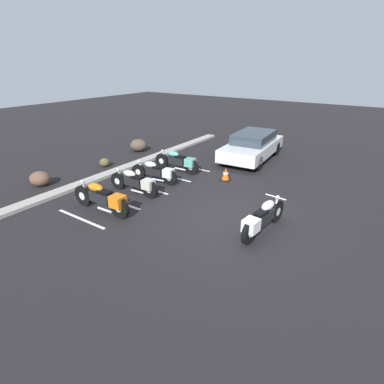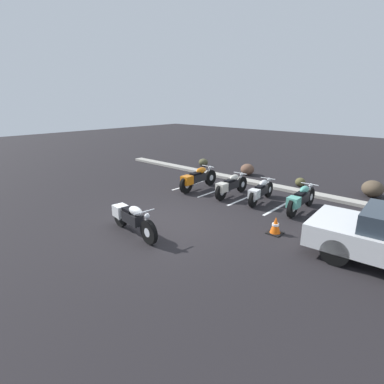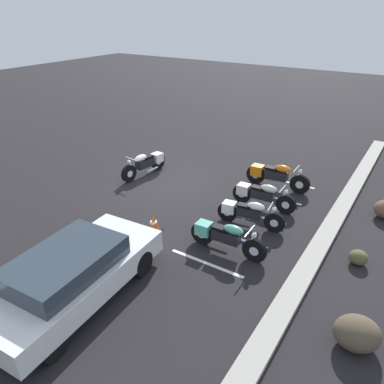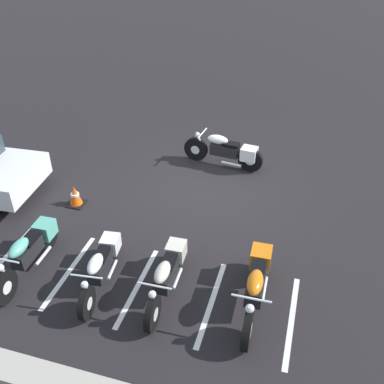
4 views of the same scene
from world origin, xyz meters
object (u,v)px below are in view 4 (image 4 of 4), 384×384
parked_bike_0 (256,283)px  parked_bike_3 (29,250)px  parked_bike_1 (167,273)px  traffic_cone (75,196)px  motorcycle_white_featured (227,151)px  parked_bike_2 (101,265)px

parked_bike_0 → parked_bike_3: size_ratio=1.06×
parked_bike_0 → parked_bike_1: (1.61, 0.17, -0.04)m
parked_bike_1 → traffic_cone: 3.61m
motorcycle_white_featured → parked_bike_0: bearing=115.2°
parked_bike_2 → parked_bike_0: bearing=88.9°
parked_bike_3 → parked_bike_1: bearing=91.8°
parked_bike_2 → traffic_cone: size_ratio=4.05×
parked_bike_2 → motorcycle_white_featured: bearing=157.8°
motorcycle_white_featured → parked_bike_0: 4.82m
traffic_cone → parked_bike_1: bearing=146.2°
motorcycle_white_featured → parked_bike_0: parked_bike_0 is taller
motorcycle_white_featured → parked_bike_3: bearing=66.4°
parked_bike_1 → parked_bike_0: bearing=94.3°
parked_bike_0 → parked_bike_1: parked_bike_0 is taller
parked_bike_0 → traffic_cone: size_ratio=4.59×
motorcycle_white_featured → traffic_cone: size_ratio=4.37×
parked_bike_0 → traffic_cone: parked_bike_0 is taller
parked_bike_3 → traffic_cone: (0.22, -2.17, -0.22)m
motorcycle_white_featured → parked_bike_3: (2.83, 4.90, -0.01)m
motorcycle_white_featured → traffic_cone: bearing=48.2°
parked_bike_0 → parked_bike_1: size_ratio=1.09×
traffic_cone → motorcycle_white_featured: bearing=-138.2°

